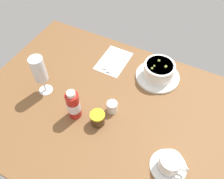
{
  "coord_description": "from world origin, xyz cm",
  "views": [
    {
      "loc": [
        -30.47,
        49.12,
        85.26
      ],
      "look_at": [
        -2.32,
        -5.8,
        6.9
      ],
      "focal_mm": 37.92,
      "sensor_mm": 36.0,
      "label": 1
    }
  ],
  "objects": [
    {
      "name": "cutlery_setting",
      "position": [
        7.85,
        -26.97,
        0.25
      ],
      "size": [
        13.51,
        19.39,
        0.9
      ],
      "color": "white",
      "rests_on": "ground_plane"
    },
    {
      "name": "jam_jar",
      "position": [
        -2.58,
        7.4,
        3.08
      ],
      "size": [
        6.03,
        6.03,
        6.09
      ],
      "color": "#442B16",
      "rests_on": "ground_plane"
    },
    {
      "name": "sauce_bottle_red",
      "position": [
        7.83,
        8.32,
        6.9
      ],
      "size": [
        5.51,
        5.51,
        15.12
      ],
      "color": "#B21E19",
      "rests_on": "ground_plane"
    },
    {
      "name": "coffee_cup",
      "position": [
        -34.49,
        12.0,
        3.07
      ],
      "size": [
        13.45,
        13.45,
        6.76
      ],
      "color": "white",
      "rests_on": "ground_plane"
    },
    {
      "name": "porridge_bowl",
      "position": [
        -15.7,
        -27.19,
        4.18
      ],
      "size": [
        20.71,
        20.71,
        9.23
      ],
      "color": "white",
      "rests_on": "ground_plane"
    },
    {
      "name": "wine_glass",
      "position": [
        26.94,
        3.48,
        13.08
      ],
      "size": [
        6.27,
        6.27,
        19.91
      ],
      "color": "white",
      "rests_on": "ground_plane"
    },
    {
      "name": "ground_plane",
      "position": [
        0.0,
        0.0,
        -1.5
      ],
      "size": [
        110.0,
        84.0,
        3.0
      ],
      "primitive_type": "cube",
      "color": "brown"
    },
    {
      "name": "creamer_jug",
      "position": [
        -5.15,
        -0.51,
        2.7
      ],
      "size": [
        5.48,
        4.51,
        5.76
      ],
      "color": "white",
      "rests_on": "ground_plane"
    }
  ]
}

